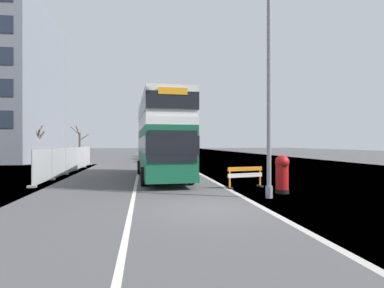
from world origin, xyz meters
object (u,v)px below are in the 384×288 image
(roadworks_barrier, at_px, (245,175))
(car_receding_far, at_px, (150,151))
(car_oncoming_near, at_px, (160,154))
(red_pillar_postbox, at_px, (282,172))
(lamppost_foreground, at_px, (269,92))
(car_receding_mid, at_px, (153,152))
(double_decker_bus, at_px, (161,137))

(roadworks_barrier, distance_m, car_receding_far, 38.93)
(car_oncoming_near, bearing_deg, red_pillar_postbox, -80.14)
(lamppost_foreground, xyz_separation_m, roadworks_barrier, (-0.01, 3.03, -3.68))
(car_receding_far, bearing_deg, roadworks_barrier, -84.16)
(car_oncoming_near, bearing_deg, car_receding_mid, 95.06)
(double_decker_bus, relative_size, red_pillar_postbox, 6.50)
(roadworks_barrier, bearing_deg, car_receding_mid, 97.28)
(lamppost_foreground, xyz_separation_m, car_receding_mid, (-3.81, 32.80, -3.33))
(double_decker_bus, distance_m, car_receding_far, 33.90)
(red_pillar_postbox, distance_m, roadworks_barrier, 2.22)
(red_pillar_postbox, distance_m, car_oncoming_near, 24.79)
(lamppost_foreground, height_order, roadworks_barrier, lamppost_foreground)
(roadworks_barrier, relative_size, car_receding_far, 0.50)
(double_decker_bus, bearing_deg, car_receding_mid, 89.65)
(red_pillar_postbox, distance_m, car_receding_far, 40.96)
(lamppost_foreground, distance_m, car_receding_far, 42.09)
(double_decker_bus, height_order, car_oncoming_near, double_decker_bus)
(roadworks_barrier, height_order, car_receding_far, car_receding_far)
(red_pillar_postbox, height_order, car_receding_far, car_receding_far)
(roadworks_barrier, xyz_separation_m, car_receding_far, (-3.96, 38.73, 0.30))
(car_receding_far, bearing_deg, red_pillar_postbox, -82.93)
(lamppost_foreground, relative_size, red_pillar_postbox, 5.37)
(red_pillar_postbox, bearing_deg, car_oncoming_near, 99.86)
(double_decker_bus, relative_size, car_receding_mid, 2.60)
(lamppost_foreground, distance_m, roadworks_barrier, 4.77)
(lamppost_foreground, xyz_separation_m, car_oncoming_near, (-3.17, 25.53, -3.40))
(red_pillar_postbox, distance_m, car_receding_mid, 32.07)
(car_receding_mid, bearing_deg, car_oncoming_near, -84.94)
(roadworks_barrier, relative_size, car_oncoming_near, 0.43)
(lamppost_foreground, bearing_deg, red_pillar_postbox, 45.86)
(car_oncoming_near, xyz_separation_m, car_receding_far, (-0.80, 16.23, 0.01))
(red_pillar_postbox, xyz_separation_m, car_oncoming_near, (-4.24, 24.42, 0.01))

